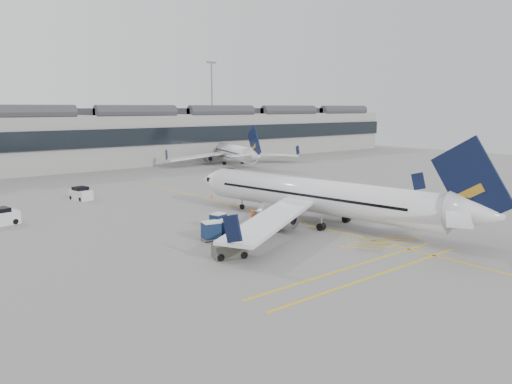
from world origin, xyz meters
TOP-DOWN VIEW (x-y plane):
  - ground at (0.00, 0.00)m, footprint 220.00×220.00m
  - terminal at (0.00, 71.93)m, footprint 200.00×20.45m
  - apron_markings at (10.00, 10.00)m, footprint 0.25×60.00m
  - airliner_main at (11.22, 1.95)m, footprint 34.95×38.44m
  - airliner_far at (39.15, 55.74)m, footprint 30.24×33.54m
  - belt_loader at (10.64, 8.96)m, footprint 5.28×3.34m
  - baggage_cart_a at (5.93, 5.32)m, footprint 1.76×1.53m
  - baggage_cart_b at (1.26, 7.25)m, footprint 1.85×1.65m
  - baggage_cart_c at (-1.94, 3.88)m, footprint 2.03×1.79m
  - baggage_cart_d at (-0.05, 4.03)m, footprint 1.95×1.75m
  - ramp_agent_a at (4.36, 5.28)m, footprint 0.82×0.67m
  - ramp_agent_b at (1.34, 2.46)m, footprint 1.04×0.96m
  - pushback_tug at (-3.85, -1.66)m, footprint 3.23×2.54m
  - safety_cone_nose at (11.12, 22.78)m, footprint 0.34×0.34m
  - safety_cone_engine at (14.04, 7.52)m, footprint 0.33×0.33m
  - service_van_left at (-16.02, 23.62)m, footprint 3.97×2.43m
  - service_van_mid at (-3.74, 32.95)m, footprint 2.41×3.80m
  - service_van_right at (24.41, 36.81)m, footprint 3.97×2.85m

SIDE VIEW (x-z plane):
  - ground at x=0.00m, z-range 0.00..0.00m
  - apron_markings at x=10.00m, z-range 0.00..0.01m
  - safety_cone_engine at x=14.04m, z-range 0.00..0.46m
  - safety_cone_nose at x=11.12m, z-range 0.00..0.48m
  - belt_loader at x=10.64m, z-range -0.44..1.67m
  - pushback_tug at x=-3.85m, z-range -0.09..1.50m
  - service_van_mid at x=-3.74m, z-range -0.10..1.72m
  - service_van_right at x=24.41m, z-range -0.10..1.74m
  - service_van_left at x=-16.02m, z-range -0.10..1.81m
  - ramp_agent_b at x=1.34m, z-range 0.00..1.72m
  - baggage_cart_a at x=5.93m, z-range 0.06..1.70m
  - baggage_cart_b at x=1.26m, z-range 0.06..1.71m
  - baggage_cart_d at x=-0.05m, z-range 0.06..1.79m
  - ramp_agent_a at x=4.36m, z-range 0.00..1.94m
  - baggage_cart_c at x=-1.94m, z-range 0.07..1.91m
  - airliner_far at x=39.15m, z-range -1.90..7.30m
  - airliner_main at x=11.22m, z-range -2.12..8.15m
  - terminal at x=0.00m, z-range -0.06..12.34m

